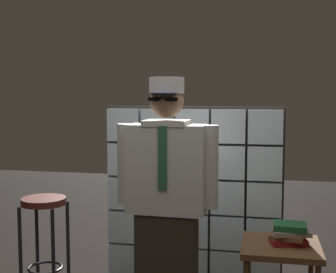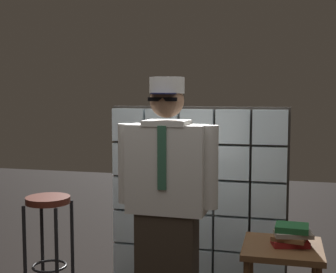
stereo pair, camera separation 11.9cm
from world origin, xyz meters
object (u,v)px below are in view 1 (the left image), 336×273
Objects in this scene: standing_person at (167,202)px; bar_stool at (44,224)px; book_stack at (289,234)px; side_table at (281,255)px.

bar_stool is (-1.03, 0.32, -0.29)m from standing_person.
standing_person is 1.12m from bar_stool.
standing_person is at bearing -163.08° from book_stack.
side_table is (1.76, -0.09, -0.09)m from bar_stool.
book_stack is (1.82, -0.08, 0.06)m from bar_stool.
book_stack is (0.79, 0.24, -0.23)m from standing_person.
book_stack reaches higher than side_table.
standing_person is 2.95× the size of side_table.
side_table is 0.16m from book_stack.
bar_stool is at bearing 177.36° from book_stack.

